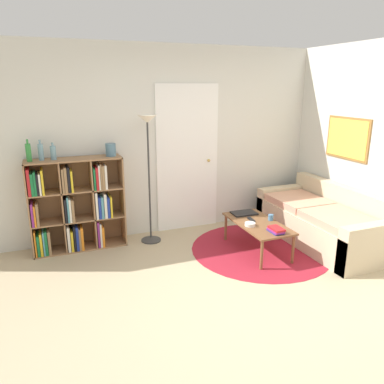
{
  "coord_description": "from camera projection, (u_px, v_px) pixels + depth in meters",
  "views": [
    {
      "loc": [
        -1.64,
        -2.71,
        2.07
      ],
      "look_at": [
        -0.09,
        1.24,
        0.85
      ],
      "focal_mm": 35.0,
      "sensor_mm": 36.0,
      "label": 1
    }
  ],
  "objects": [
    {
      "name": "wall_right",
      "position": [
        354.0,
        145.0,
        4.99
      ],
      "size": [
        0.08,
        5.25,
        2.6
      ],
      "color": "silver",
      "rests_on": "ground_plane"
    },
    {
      "name": "rug",
      "position": [
        260.0,
        249.0,
        4.89
      ],
      "size": [
        1.8,
        1.8,
        0.01
      ],
      "color": "maroon",
      "rests_on": "ground_plane"
    },
    {
      "name": "vase_on_shelf",
      "position": [
        111.0,
        150.0,
        4.76
      ],
      "size": [
        0.13,
        0.13,
        0.16
      ],
      "color": "slate",
      "rests_on": "bookshelf"
    },
    {
      "name": "bottle_left",
      "position": [
        29.0,
        152.0,
        4.41
      ],
      "size": [
        0.06,
        0.06,
        0.26
      ],
      "color": "#2D8438",
      "rests_on": "bookshelf"
    },
    {
      "name": "couch",
      "position": [
        324.0,
        222.0,
        5.08
      ],
      "size": [
        0.86,
        1.89,
        0.75
      ],
      "color": "#CCB793",
      "rests_on": "ground_plane"
    },
    {
      "name": "wall_back",
      "position": [
        172.0,
        142.0,
        5.26
      ],
      "size": [
        7.32,
        0.11,
        2.6
      ],
      "color": "silver",
      "rests_on": "ground_plane"
    },
    {
      "name": "bottle_right",
      "position": [
        53.0,
        153.0,
        4.52
      ],
      "size": [
        0.07,
        0.07,
        0.21
      ],
      "color": "#6B93A3",
      "rests_on": "bookshelf"
    },
    {
      "name": "remote",
      "position": [
        251.0,
        220.0,
        4.81
      ],
      "size": [
        0.06,
        0.18,
        0.02
      ],
      "color": "black",
      "rests_on": "coffee_table"
    },
    {
      "name": "coffee_table",
      "position": [
        258.0,
        225.0,
        4.75
      ],
      "size": [
        0.51,
        1.01,
        0.39
      ],
      "color": "brown",
      "rests_on": "ground_plane"
    },
    {
      "name": "bowl",
      "position": [
        250.0,
        224.0,
        4.62
      ],
      "size": [
        0.13,
        0.13,
        0.04
      ],
      "color": "silver",
      "rests_on": "coffee_table"
    },
    {
      "name": "laptop",
      "position": [
        244.0,
        213.0,
        5.06
      ],
      "size": [
        0.34,
        0.24,
        0.02
      ],
      "color": "black",
      "rests_on": "coffee_table"
    },
    {
      "name": "bookshelf",
      "position": [
        74.0,
        206.0,
        4.77
      ],
      "size": [
        1.16,
        0.34,
        1.19
      ],
      "color": "#936B47",
      "rests_on": "ground_plane"
    },
    {
      "name": "bottle_middle",
      "position": [
        41.0,
        152.0,
        4.49
      ],
      "size": [
        0.06,
        0.06,
        0.25
      ],
      "color": "#6B93A3",
      "rests_on": "bookshelf"
    },
    {
      "name": "floor_lamp",
      "position": [
        148.0,
        143.0,
        4.79
      ],
      "size": [
        0.27,
        0.27,
        1.71
      ],
      "color": "#333333",
      "rests_on": "ground_plane"
    },
    {
      "name": "ground_plane",
      "position": [
        248.0,
        310.0,
        3.57
      ],
      "size": [
        14.0,
        14.0,
        0.0
      ],
      "primitive_type": "plane",
      "color": "tan"
    },
    {
      "name": "cup",
      "position": [
        271.0,
        217.0,
        4.81
      ],
      "size": [
        0.07,
        0.07,
        0.08
      ],
      "color": "teal",
      "rests_on": "coffee_table"
    },
    {
      "name": "book_stack_on_table",
      "position": [
        276.0,
        230.0,
        4.41
      ],
      "size": [
        0.14,
        0.21,
        0.06
      ],
      "color": "navy",
      "rests_on": "coffee_table"
    }
  ]
}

